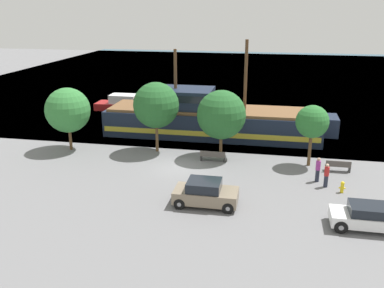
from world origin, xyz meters
The scene contains 15 objects.
ground_plane centered at (0.00, 0.00, 0.00)m, with size 160.00×160.00×0.00m, color slate.
water_surface centered at (0.00, 44.00, 0.00)m, with size 80.00×80.00×0.00m, color #33566B.
pirate_ship centered at (0.94, 8.53, 1.57)m, with size 20.81×4.85×8.75m.
moored_boat_dockside centered at (-9.85, 16.67, 0.65)m, with size 7.58×2.40×1.78m.
parked_car_curb_front centered at (2.97, -5.91, 0.77)m, with size 3.83×1.99×1.57m.
parked_car_curb_mid centered at (12.30, -7.09, 0.71)m, with size 4.54×1.82×1.39m.
fire_hydrant centered at (11.35, -2.46, 0.41)m, with size 0.42×0.25×0.76m.
bench_promenade_east centered at (11.54, 1.30, 0.44)m, with size 1.76×0.45×0.85m.
bench_promenade_west centered at (2.30, 1.67, 0.45)m, with size 1.95×0.45×0.85m.
pedestrian_walking_near centered at (9.91, -0.88, 0.88)m, with size 0.32×0.32×1.73m.
pedestrian_walking_far centered at (10.40, -1.73, 0.83)m, with size 0.32×0.32×1.64m.
tree_row_east centered at (-9.80, 2.27, 3.37)m, with size 3.66×3.66×5.20m.
tree_row_mideast centered at (-2.58, 3.23, 3.88)m, with size 3.70×3.70×5.74m.
tree_row_midwest centered at (2.76, 2.81, 3.46)m, with size 3.82×3.82×5.37m.
tree_row_west centered at (9.54, 2.20, 3.40)m, with size 2.43×2.43×4.63m.
Camera 1 is at (6.69, -29.16, 11.55)m, focal length 40.00 mm.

